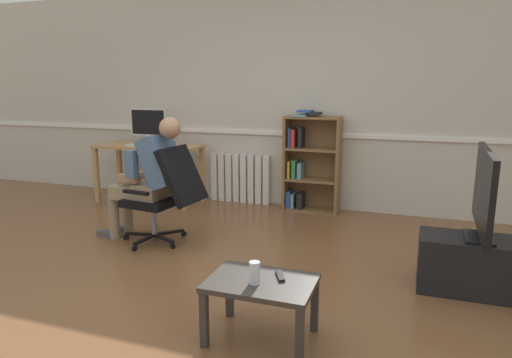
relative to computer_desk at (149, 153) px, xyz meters
name	(u,v)px	position (x,y,z in m)	size (l,w,h in m)	color
ground_plane	(200,290)	(1.78, -2.15, -0.65)	(18.00, 18.00, 0.00)	brown
back_wall	(293,99)	(1.78, 0.50, 0.70)	(12.00, 0.13, 2.70)	beige
computer_desk	(149,153)	(0.00, 0.00, 0.00)	(1.36, 0.58, 0.76)	tan
imac_monitor	(148,124)	(-0.03, 0.08, 0.38)	(0.52, 0.14, 0.46)	silver
keyboard	(140,145)	(-0.03, -0.14, 0.12)	(0.36, 0.12, 0.02)	silver
computer_mouse	(163,146)	(0.30, -0.12, 0.13)	(0.06, 0.10, 0.03)	white
bookshelf	(308,164)	(2.05, 0.29, -0.07)	(0.67, 0.30, 1.23)	brown
radiator	(240,178)	(1.12, 0.39, -0.33)	(0.80, 0.08, 0.64)	white
office_chair	(166,192)	(1.04, -1.34, -0.13)	(0.85, 0.62, 0.96)	black
person_seated	(149,176)	(0.84, -1.32, 0.01)	(0.98, 0.42, 1.23)	#937F60
tv_stand	(476,265)	(3.74, -1.49, -0.44)	(0.81, 0.39, 0.42)	black
tv_screen	(484,193)	(3.74, -1.49, 0.12)	(0.21, 1.02, 0.66)	black
coffee_table	(261,289)	(2.43, -2.63, -0.32)	(0.64, 0.45, 0.38)	#332D28
drinking_glass	(255,273)	(2.41, -2.69, -0.20)	(0.06, 0.06, 0.13)	silver
spare_remote	(280,276)	(2.53, -2.55, -0.26)	(0.04, 0.15, 0.02)	black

